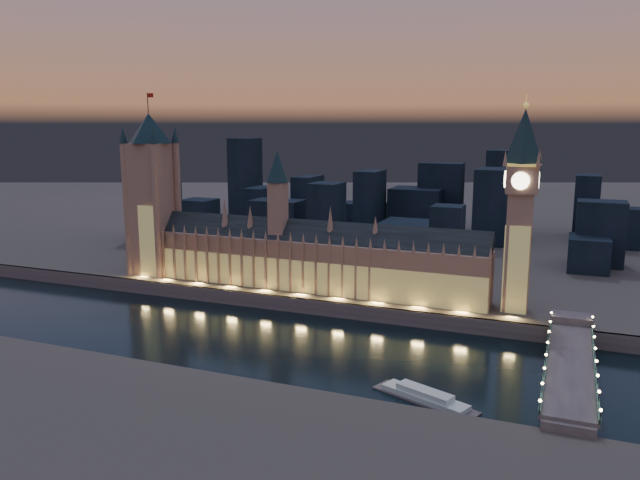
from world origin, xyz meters
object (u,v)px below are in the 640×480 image
at_px(victoria_tower, 152,186).
at_px(river_boat, 425,397).
at_px(palace_of_westminster, 309,257).
at_px(elizabeth_tower, 521,193).
at_px(westminster_bridge, 570,368).

height_order(victoria_tower, river_boat, victoria_tower).
bearing_deg(palace_of_westminster, elizabeth_tower, 0.09).
height_order(elizabeth_tower, westminster_bridge, elizabeth_tower).
bearing_deg(victoria_tower, river_boat, -27.89).
bearing_deg(palace_of_westminster, river_boat, -48.87).
distance_m(elizabeth_tower, westminster_bridge, 93.49).
xyz_separation_m(palace_of_westminster, westminster_bridge, (139.42, -65.19, -20.38)).
relative_size(palace_of_westminster, victoria_tower, 1.82).
distance_m(victoria_tower, river_boat, 229.79).
bearing_deg(victoria_tower, elizabeth_tower, 0.00).
height_order(westminster_bridge, river_boat, westminster_bridge).
relative_size(victoria_tower, river_boat, 2.61).
height_order(palace_of_westminster, river_boat, palace_of_westminster).
height_order(palace_of_westminster, elizabeth_tower, elizabeth_tower).
distance_m(palace_of_westminster, river_boat, 139.56).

